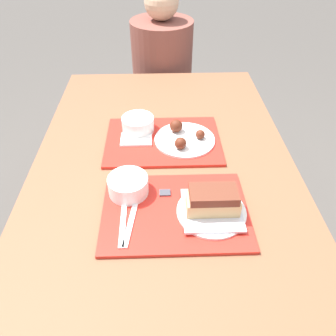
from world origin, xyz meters
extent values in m
plane|color=#4C4742|center=(0.00, 0.00, 0.00)|extent=(12.00, 12.00, 0.00)
cube|color=brown|center=(0.00, 0.00, 0.75)|extent=(0.95, 1.71, 0.04)
cylinder|color=brown|center=(-0.42, 0.77, 0.37)|extent=(0.07, 0.07, 0.73)
cylinder|color=brown|center=(0.42, 0.77, 0.37)|extent=(0.07, 0.07, 0.73)
cube|color=brown|center=(0.00, 1.07, 0.45)|extent=(0.91, 0.28, 0.04)
cylinder|color=brown|center=(-0.39, 1.07, 0.22)|extent=(0.06, 0.06, 0.43)
cylinder|color=brown|center=(0.39, 1.07, 0.22)|extent=(0.06, 0.06, 0.43)
cube|color=red|center=(0.03, -0.15, 0.78)|extent=(0.45, 0.32, 0.01)
cube|color=red|center=(0.00, 0.22, 0.78)|extent=(0.45, 0.32, 0.01)
cylinder|color=white|center=(-0.12, -0.07, 0.81)|extent=(0.13, 0.13, 0.06)
cylinder|color=beige|center=(-0.12, -0.07, 0.84)|extent=(0.11, 0.11, 0.01)
cylinder|color=white|center=(0.14, -0.16, 0.79)|extent=(0.21, 0.21, 0.01)
cube|color=silver|center=(0.14, -0.16, 0.79)|extent=(0.18, 0.18, 0.01)
cube|color=#DBB275|center=(0.14, -0.16, 0.82)|extent=(0.16, 0.08, 0.05)
cube|color=brown|center=(0.14, -0.16, 0.86)|extent=(0.14, 0.08, 0.03)
cube|color=white|center=(-0.13, -0.20, 0.79)|extent=(0.02, 0.17, 0.00)
cube|color=white|center=(-0.10, -0.20, 0.79)|extent=(0.04, 0.17, 0.00)
cube|color=#3F3F47|center=(0.00, -0.08, 0.79)|extent=(0.04, 0.03, 0.01)
cylinder|color=white|center=(-0.10, 0.29, 0.81)|extent=(0.13, 0.13, 0.06)
cylinder|color=beige|center=(-0.10, 0.29, 0.84)|extent=(0.11, 0.11, 0.01)
cylinder|color=white|center=(0.08, 0.21, 0.79)|extent=(0.24, 0.24, 0.01)
sphere|color=#562314|center=(0.14, 0.21, 0.81)|extent=(0.04, 0.04, 0.04)
sphere|color=#562314|center=(0.05, 0.27, 0.82)|extent=(0.05, 0.05, 0.05)
sphere|color=#562314|center=(0.06, 0.15, 0.81)|extent=(0.05, 0.05, 0.05)
cube|color=white|center=(-0.10, 0.22, 0.79)|extent=(0.12, 0.08, 0.01)
cylinder|color=brown|center=(0.01, 1.07, 0.72)|extent=(0.36, 0.36, 0.51)
sphere|color=tan|center=(0.01, 1.07, 1.07)|extent=(0.19, 0.19, 0.19)
camera|label=1|loc=(-0.01, -0.83, 1.53)|focal=35.00mm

